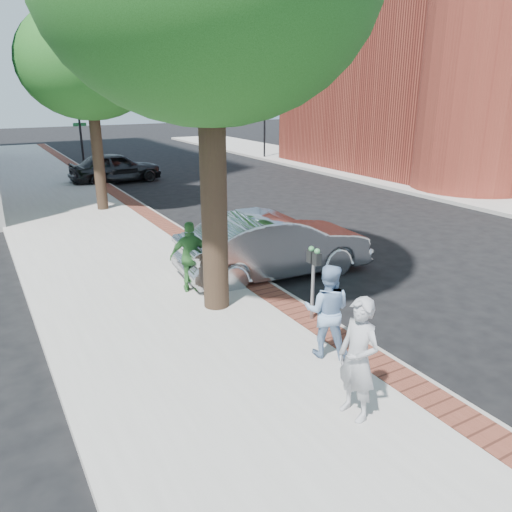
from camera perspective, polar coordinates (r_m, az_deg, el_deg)
ground at (r=9.32m, az=4.03°, el=-9.87°), size 120.00×120.00×0.00m
sidewalk at (r=15.71m, az=-17.16°, el=1.63°), size 5.00×60.00×0.15m
brick_strip at (r=16.27m, az=-9.65°, el=3.07°), size 0.60×60.00×0.01m
curb at (r=16.41m, az=-8.49°, el=2.98°), size 0.10×60.00×0.15m
sidewalk_far at (r=24.55m, az=22.30°, el=6.98°), size 5.00×60.00×0.15m
church at (r=32.55m, az=24.12°, el=22.08°), size 19.00×16.00×20.40m
signal_near at (r=29.38m, az=-19.43°, el=13.31°), size 0.70×0.15×3.80m
signal_far at (r=33.55m, az=0.98°, el=14.86°), size 0.70×0.15×3.80m
tree_far at (r=19.24m, az=-18.59°, el=20.27°), size 4.80×4.80×7.14m
parking_meter at (r=9.50m, az=6.59°, el=-1.42°), size 0.12×0.32×1.47m
person_gray at (r=6.90m, az=11.60°, el=-11.47°), size 0.48×0.68×1.74m
person_officer at (r=8.36m, az=8.14°, el=-6.20°), size 0.99×0.97×1.61m
person_green at (r=10.99m, az=-7.42°, el=-0.10°), size 1.00×0.68×1.58m
sedan_silver at (r=12.26m, az=2.20°, el=1.28°), size 4.90×2.00×1.58m
bg_car at (r=25.91m, az=-15.75°, el=9.72°), size 4.48×2.02×1.49m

